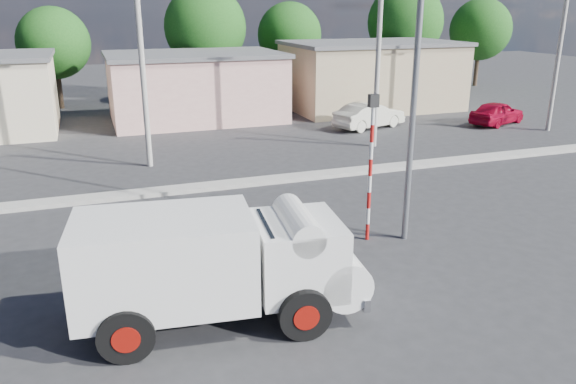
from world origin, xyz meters
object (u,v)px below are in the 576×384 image
object	(u,v)px
car_red	(497,113)
traffic_pole	(371,156)
bicycle	(220,291)
car_cream	(369,115)
truck	(221,263)
streetlight	(411,72)
cyclist	(219,274)

from	to	relation	value
car_red	traffic_pole	size ratio (longest dim) A/B	0.92
bicycle	car_red	world-z (taller)	car_red
bicycle	car_cream	bearing A→B (deg)	-52.35
bicycle	truck	bearing A→B (deg)	159.85
truck	car_cream	size ratio (longest dim) A/B	1.45
truck	streetlight	distance (m)	7.55
car_cream	traffic_pole	world-z (taller)	traffic_pole
cyclist	car_red	xyz separation A→B (m)	(20.32, 15.50, -0.26)
cyclist	streetlight	size ratio (longest dim) A/B	0.21
truck	streetlight	size ratio (longest dim) A/B	0.71
car_red	traffic_pole	world-z (taller)	traffic_pole
truck	traffic_pole	xyz separation A→B (m)	(5.14, 3.01, 1.18)
truck	bicycle	xyz separation A→B (m)	(0.03, 0.42, -0.90)
car_red	streetlight	size ratio (longest dim) A/B	0.45
bicycle	traffic_pole	bearing A→B (deg)	-78.77
bicycle	traffic_pole	distance (m)	6.10
truck	car_red	distance (m)	25.85
car_cream	traffic_pole	xyz separation A→B (m)	(-7.61, -14.51, 1.87)
bicycle	cyclist	distance (m)	0.43
truck	traffic_pole	world-z (taller)	traffic_pole
cyclist	car_red	distance (m)	25.56
car_cream	truck	bearing A→B (deg)	126.41
truck	cyclist	world-z (taller)	truck
traffic_pole	streetlight	world-z (taller)	streetlight
bicycle	car_cream	distance (m)	21.32
traffic_pole	streetlight	bearing A→B (deg)	-17.73
cyclist	car_red	size ratio (longest dim) A/B	0.47
cyclist	truck	bearing A→B (deg)	159.85
car_red	streetlight	bearing A→B (deg)	111.85
streetlight	car_cream	bearing A→B (deg)	65.73
bicycle	traffic_pole	xyz separation A→B (m)	(5.11, 2.60, 2.08)
car_red	car_cream	bearing A→B (deg)	57.15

